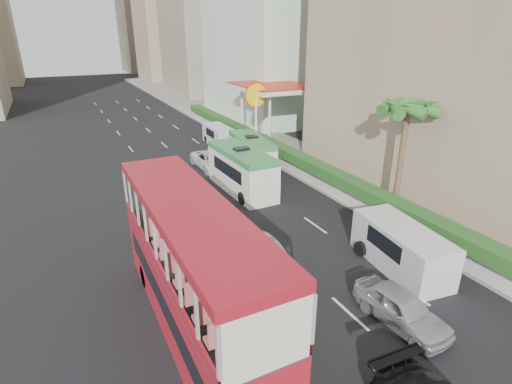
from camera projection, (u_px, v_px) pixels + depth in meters
ground_plane at (327, 284)px, 17.52m from camera, size 200.00×200.00×0.00m
double_decker_bus at (193, 269)px, 14.06m from camera, size 2.50×11.00×5.06m
car_silver_lane_a at (262, 278)px, 17.93m from camera, size 1.89×5.05×1.65m
car_silver_lane_b at (399, 322)px, 15.22m from camera, size 1.86×4.06×1.35m
van_asset at (212, 168)px, 32.23m from camera, size 2.36×4.88×1.34m
minibus_near at (242, 170)px, 27.27m from camera, size 2.37×6.63×2.91m
minibus_far at (252, 154)px, 31.25m from camera, size 2.83×6.26×2.68m
panel_van_near at (401, 248)px, 18.42m from camera, size 2.70×5.34×2.05m
panel_van_far at (219, 136)px, 38.60m from camera, size 1.84×4.51×1.80m
sidewalk at (255, 136)px, 41.93m from camera, size 6.00×120.00×0.18m
kerb_wall at (286, 163)px, 31.44m from camera, size 0.30×44.00×1.00m
hedge at (286, 152)px, 31.12m from camera, size 1.10×44.00×0.70m
palm_tree at (401, 162)px, 22.82m from camera, size 0.36×0.36×6.40m
shell_station at (273, 113)px, 39.69m from camera, size 6.50×8.00×5.50m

